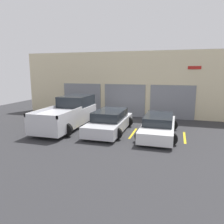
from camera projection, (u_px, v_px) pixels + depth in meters
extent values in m
plane|color=#2D2D30|center=(117.00, 125.00, 14.75)|extent=(28.00, 28.00, 0.00)
cube|color=beige|center=(128.00, 84.00, 17.39)|extent=(17.75, 0.60, 5.07)
cube|color=slate|center=(82.00, 99.00, 18.38)|extent=(3.27, 0.08, 2.55)
cube|color=slate|center=(124.00, 100.00, 17.36)|extent=(3.27, 0.08, 2.55)
cube|color=slate|center=(172.00, 102.00, 16.34)|extent=(3.27, 0.08, 2.55)
cube|color=#B21E19|center=(195.00, 68.00, 15.48)|extent=(0.90, 0.03, 0.22)
cube|color=silver|center=(66.00, 117.00, 13.80)|extent=(1.96, 5.48, 0.99)
cube|color=#1E2328|center=(76.00, 101.00, 15.06)|extent=(1.80, 2.46, 0.71)
cube|color=silver|center=(42.00, 111.00, 12.79)|extent=(0.08, 3.01, 0.18)
cube|color=silver|center=(71.00, 112.00, 12.26)|extent=(0.08, 3.01, 0.18)
cube|color=silver|center=(41.00, 116.00, 11.15)|extent=(1.96, 0.08, 0.18)
cylinder|color=black|center=(67.00, 116.00, 15.70)|extent=(0.76, 0.22, 0.76)
cylinder|color=black|center=(89.00, 118.00, 15.21)|extent=(0.76, 0.22, 0.76)
cylinder|color=black|center=(39.00, 128.00, 12.50)|extent=(0.76, 0.22, 0.76)
cylinder|color=black|center=(66.00, 130.00, 12.01)|extent=(0.76, 0.22, 0.76)
cube|color=white|center=(158.00, 128.00, 12.25)|extent=(1.71, 4.72, 0.56)
cube|color=#1E2328|center=(159.00, 119.00, 12.27)|extent=(1.51, 2.59, 0.45)
cylinder|color=black|center=(148.00, 123.00, 13.86)|extent=(0.63, 0.22, 0.63)
cylinder|color=black|center=(173.00, 125.00, 13.44)|extent=(0.63, 0.22, 0.63)
cylinder|color=black|center=(141.00, 136.00, 11.10)|extent=(0.63, 0.22, 0.63)
cylinder|color=black|center=(171.00, 139.00, 10.69)|extent=(0.63, 0.22, 0.63)
cube|color=silver|center=(110.00, 124.00, 13.04)|extent=(1.81, 4.62, 0.61)
cube|color=#1E2328|center=(110.00, 115.00, 13.05)|extent=(1.60, 2.54, 0.52)
cylinder|color=black|center=(105.00, 120.00, 14.64)|extent=(0.66, 0.22, 0.66)
cylinder|color=black|center=(128.00, 122.00, 14.19)|extent=(0.66, 0.22, 0.66)
cylinder|color=black|center=(88.00, 131.00, 11.94)|extent=(0.66, 0.22, 0.66)
cylinder|color=black|center=(116.00, 134.00, 11.50)|extent=(0.66, 0.22, 0.66)
cube|color=gold|center=(47.00, 126.00, 14.33)|extent=(0.12, 2.20, 0.01)
cube|color=gold|center=(88.00, 130.00, 13.53)|extent=(0.12, 2.20, 0.01)
cube|color=gold|center=(133.00, 133.00, 12.73)|extent=(0.12, 2.20, 0.01)
cube|color=gold|center=(185.00, 137.00, 11.93)|extent=(0.12, 2.20, 0.01)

